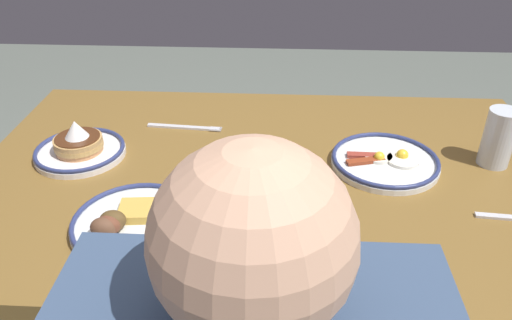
# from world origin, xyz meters

# --- Properties ---
(dining_table) EXTENTS (1.39, 0.88, 0.73)m
(dining_table) POSITION_xyz_m (0.00, 0.00, 0.65)
(dining_table) COLOR brown
(dining_table) RESTS_ON ground_plane
(plate_near_main) EXTENTS (0.26, 0.26, 0.04)m
(plate_near_main) POSITION_xyz_m (-0.28, -0.04, 0.74)
(plate_near_main) COLOR white
(plate_near_main) RESTS_ON dining_table
(plate_center_pancakes) EXTENTS (0.26, 0.26, 0.05)m
(plate_center_pancakes) POSITION_xyz_m (0.26, 0.23, 0.74)
(plate_center_pancakes) COLOR white
(plate_center_pancakes) RESTS_ON dining_table
(plate_far_companion) EXTENTS (0.22, 0.22, 0.10)m
(plate_far_companion) POSITION_xyz_m (0.47, -0.04, 0.75)
(plate_far_companion) COLOR white
(plate_far_companion) RESTS_ON dining_table
(coffee_mug) EXTENTS (0.11, 0.10, 0.10)m
(coffee_mug) POSITION_xyz_m (0.05, 0.30, 0.78)
(coffee_mug) COLOR #BF4C47
(coffee_mug) RESTS_ON dining_table
(drinking_glass) EXTENTS (0.07, 0.07, 0.14)m
(drinking_glass) POSITION_xyz_m (-0.53, -0.06, 0.79)
(drinking_glass) COLOR silver
(drinking_glass) RESTS_ON dining_table
(fork_near) EXTENTS (0.21, 0.03, 0.01)m
(fork_near) POSITION_xyz_m (0.23, -0.20, 0.73)
(fork_near) COLOR silver
(fork_near) RESTS_ON dining_table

